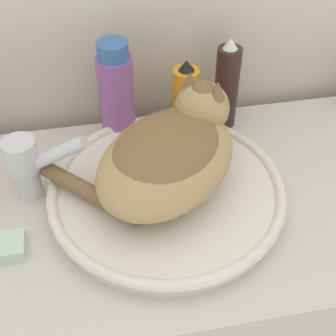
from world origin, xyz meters
The scene contains 8 objects.
vanity_counter centered at (0.00, 0.25, 0.42)m, with size 1.11×0.51×0.84m.
sink_basin centered at (-0.03, 0.26, 0.86)m, with size 0.42×0.42×0.04m.
cat centered at (-0.02, 0.27, 0.95)m, with size 0.39×0.34×0.16m.
faucet centered at (-0.26, 0.32, 0.92)m, with size 0.15×0.07×0.14m.
mouthwash_bottle centered at (-0.09, 0.46, 0.94)m, with size 0.07×0.07×0.21m.
spray_bottle_trigger centered at (0.05, 0.46, 0.92)m, with size 0.05×0.05×0.16m.
hairspray_can_black centered at (0.14, 0.46, 0.93)m, with size 0.05×0.05×0.20m.
soap_bar centered at (-0.31, 0.19, 0.85)m, with size 0.07×0.05×0.02m.
Camera 1 is at (-0.13, -0.31, 1.46)m, focal length 50.00 mm.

